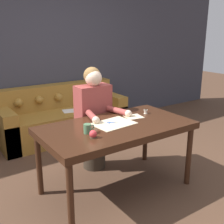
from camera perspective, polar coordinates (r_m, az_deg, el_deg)
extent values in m
plane|color=#4C3323|center=(3.25, 2.08, -14.82)|extent=(16.00, 16.00, 0.00)
cube|color=#383842|center=(4.73, -13.96, 11.38)|extent=(8.00, 0.06, 2.60)
cube|color=#381E11|center=(2.90, 0.93, -3.25)|extent=(1.57, 0.85, 0.07)
cylinder|color=#381E11|center=(2.46, -8.44, -17.12)|extent=(0.06, 0.06, 0.67)
cylinder|color=#381E11|center=(3.26, 15.33, -8.66)|extent=(0.06, 0.06, 0.67)
cylinder|color=#381E11|center=(3.05, -14.61, -10.38)|extent=(0.06, 0.06, 0.67)
cylinder|color=#381E11|center=(3.72, 6.78, -4.88)|extent=(0.06, 0.06, 0.67)
cube|color=olive|center=(4.59, -9.77, -2.33)|extent=(2.01, 0.77, 0.44)
cube|color=olive|center=(4.73, -11.43, 3.28)|extent=(2.01, 0.22, 0.38)
cube|color=olive|center=(4.30, -20.83, -3.41)|extent=(0.20, 0.77, 0.60)
cube|color=olive|center=(4.99, -0.36, 0.41)|extent=(0.20, 0.77, 0.60)
sphere|color=olive|center=(4.40, -18.46, 1.77)|extent=(0.13, 0.13, 0.13)
sphere|color=olive|center=(4.50, -14.54, 2.40)|extent=(0.13, 0.13, 0.13)
sphere|color=olive|center=(4.61, -10.79, 2.98)|extent=(0.13, 0.13, 0.13)
sphere|color=olive|center=(4.74, -7.23, 3.53)|extent=(0.13, 0.13, 0.13)
sphere|color=olive|center=(4.89, -3.87, 4.03)|extent=(0.13, 0.13, 0.13)
cube|color=white|center=(4.49, -7.97, 0.29)|extent=(0.36, 0.28, 0.00)
cylinder|color=#33281E|center=(3.56, -3.68, -7.66)|extent=(0.28, 0.28, 0.46)
cube|color=#993D38|center=(3.38, -3.85, 0.52)|extent=(0.41, 0.22, 0.59)
sphere|color=beige|center=(3.28, -3.80, 6.91)|extent=(0.20, 0.20, 0.20)
sphere|color=olive|center=(3.30, -4.07, 7.40)|extent=(0.20, 0.20, 0.20)
cylinder|color=#993D38|center=(3.07, -4.13, -0.80)|extent=(0.15, 0.32, 0.07)
sphere|color=beige|center=(2.93, -3.29, -1.67)|extent=(0.08, 0.08, 0.08)
cylinder|color=#993D38|center=(3.25, 1.21, 0.24)|extent=(0.14, 0.32, 0.07)
sphere|color=beige|center=(3.15, 3.33, -0.31)|extent=(0.08, 0.08, 0.08)
cube|color=beige|center=(2.92, 0.27, -2.34)|extent=(0.45, 0.35, 0.00)
cube|color=beige|center=(3.15, 4.40, -0.97)|extent=(0.22, 0.20, 0.00)
cube|color=silver|center=(2.94, 2.02, -2.22)|extent=(0.11, 0.07, 0.00)
cube|color=#2D569E|center=(2.93, 0.05, -2.27)|extent=(0.07, 0.05, 0.00)
torus|color=#2D569E|center=(2.93, -0.72, -2.28)|extent=(0.04, 0.04, 0.01)
cube|color=silver|center=(2.92, 1.99, -2.36)|extent=(0.09, 0.10, 0.00)
cube|color=#2D569E|center=(2.95, 0.09, -2.18)|extent=(0.06, 0.07, 0.00)
torus|color=#2D569E|center=(2.96, -0.65, -2.10)|extent=(0.04, 0.04, 0.01)
cylinder|color=silver|center=(2.93, 0.83, -2.25)|extent=(0.01, 0.01, 0.01)
cylinder|color=#47704C|center=(2.66, -5.00, -3.39)|extent=(0.08, 0.08, 0.09)
torus|color=#47704C|center=(2.68, -4.07, -3.10)|extent=(0.05, 0.01, 0.05)
cylinder|color=beige|center=(3.28, 6.84, 0.06)|extent=(0.03, 0.03, 0.04)
cylinder|color=beige|center=(3.28, 6.85, 0.41)|extent=(0.04, 0.04, 0.00)
cylinder|color=beige|center=(3.29, 6.83, -0.28)|extent=(0.04, 0.04, 0.00)
cylinder|color=#4C3828|center=(2.56, -3.85, -5.12)|extent=(0.06, 0.06, 0.01)
sphere|color=red|center=(2.55, -3.86, -4.48)|extent=(0.07, 0.07, 0.07)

